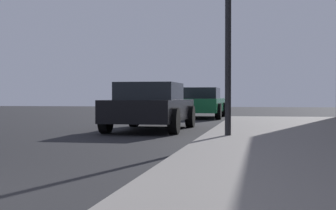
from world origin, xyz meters
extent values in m
cylinder|color=black|center=(2.50, 6.63, 2.01)|extent=(0.12, 0.12, 3.73)
cube|color=black|center=(0.24, 9.92, 0.54)|extent=(1.70, 4.26, 0.55)
cube|color=black|center=(0.24, 9.71, 1.04)|extent=(1.50, 1.92, 0.45)
cylinder|color=black|center=(-0.61, 11.29, 0.32)|extent=(0.22, 0.64, 0.64)
cylinder|color=black|center=(1.09, 11.29, 0.32)|extent=(0.22, 0.64, 0.64)
cylinder|color=black|center=(-0.61, 8.56, 0.32)|extent=(0.22, 0.64, 0.64)
cylinder|color=black|center=(1.09, 8.56, 0.32)|extent=(0.22, 0.64, 0.64)
cube|color=#196638|center=(0.59, 17.72, 0.54)|extent=(1.78, 4.49, 0.55)
cube|color=black|center=(0.59, 17.49, 1.04)|extent=(1.57, 2.02, 0.45)
cylinder|color=black|center=(-0.30, 19.16, 0.32)|extent=(0.22, 0.64, 0.64)
cylinder|color=black|center=(1.48, 19.16, 0.32)|extent=(0.22, 0.64, 0.64)
cylinder|color=black|center=(-0.30, 16.28, 0.32)|extent=(0.22, 0.64, 0.64)
cylinder|color=black|center=(1.48, 16.28, 0.32)|extent=(0.22, 0.64, 0.64)
camera|label=1|loc=(3.14, -2.99, 0.91)|focal=52.62mm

